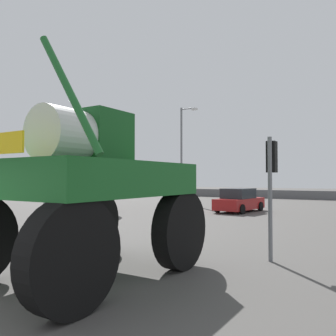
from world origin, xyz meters
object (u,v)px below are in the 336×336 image
(oversize_sprayer, at_px, (84,188))
(streetlight_far_left, at_px, (182,150))
(sedan_ahead, at_px, (239,201))
(traffic_signal_near_left, at_px, (49,172))
(bare_tree_left, at_px, (91,146))
(traffic_signal_near_right, at_px, (271,171))

(oversize_sprayer, distance_m, streetlight_far_left, 23.73)
(oversize_sprayer, xyz_separation_m, sedan_ahead, (-1.94, 16.22, -1.24))
(sedan_ahead, bearing_deg, oversize_sprayer, -165.02)
(oversize_sprayer, relative_size, traffic_signal_near_left, 1.62)
(streetlight_far_left, bearing_deg, traffic_signal_near_left, -78.76)
(traffic_signal_near_left, bearing_deg, streetlight_far_left, 101.24)
(sedan_ahead, distance_m, bare_tree_left, 10.57)
(sedan_ahead, xyz_separation_m, bare_tree_left, (-9.01, -4.12, 3.67))
(traffic_signal_near_right, distance_m, bare_tree_left, 16.56)
(oversize_sprayer, height_order, traffic_signal_near_right, oversize_sprayer)
(sedan_ahead, bearing_deg, traffic_signal_near_right, -149.56)
(oversize_sprayer, height_order, streetlight_far_left, streetlight_far_left)
(traffic_signal_near_left, relative_size, streetlight_far_left, 0.39)
(sedan_ahead, relative_size, streetlight_far_left, 0.51)
(streetlight_far_left, bearing_deg, sedan_ahead, -38.27)
(traffic_signal_near_left, height_order, bare_tree_left, bare_tree_left)
(oversize_sprayer, height_order, sedan_ahead, oversize_sprayer)
(sedan_ahead, height_order, bare_tree_left, bare_tree_left)
(bare_tree_left, bearing_deg, sedan_ahead, 24.55)
(traffic_signal_near_left, distance_m, bare_tree_left, 10.25)
(traffic_signal_near_right, height_order, streetlight_far_left, streetlight_far_left)
(oversize_sprayer, relative_size, streetlight_far_left, 0.64)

